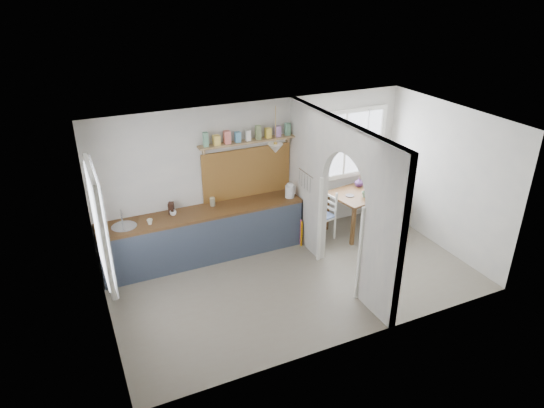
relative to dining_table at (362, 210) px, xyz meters
name	(u,v)px	position (x,y,z in m)	size (l,w,h in m)	color
floor	(296,280)	(-1.95, -1.05, -0.40)	(5.80, 3.20, 0.01)	#6F6553
ceiling	(300,126)	(-1.95, -1.05, 2.20)	(5.80, 3.20, 0.01)	beige
walls	(298,209)	(-1.95, -1.05, 0.90)	(5.81, 3.21, 2.60)	beige
partition	(336,190)	(-1.25, -1.00, 1.05)	(0.12, 3.20, 2.60)	beige
kitchen_window	(98,225)	(-4.82, -1.05, 1.25)	(0.10, 1.16, 1.50)	white
nook_window	(345,144)	(-0.15, 0.51, 1.20)	(1.76, 0.10, 1.30)	white
counter	(204,234)	(-3.08, 0.27, 0.06)	(3.50, 0.60, 0.90)	#4D3118
sink	(124,227)	(-4.38, 0.25, 0.49)	(0.40, 0.40, 0.02)	silver
backsplash	(247,173)	(-2.16, 0.52, 0.95)	(1.65, 0.03, 0.90)	#8F5A22
shelf	(248,138)	(-2.16, 0.44, 1.61)	(1.75, 0.20, 0.21)	tan
pendant_lamp	(275,149)	(-1.80, 0.10, 1.48)	(0.26, 0.26, 0.16)	white
utensil_rail	(306,173)	(-1.34, -0.15, 1.05)	(0.02, 0.02, 0.50)	silver
dining_table	(362,210)	(0.00, 0.00, 0.00)	(1.27, 0.85, 0.79)	#4D3118
chair_left	(320,215)	(-0.91, 0.02, 0.08)	(0.43, 0.43, 0.94)	white
chair_right	(404,198)	(0.96, -0.05, 0.09)	(0.45, 0.45, 0.98)	white
kettle	(290,190)	(-1.49, 0.15, 0.64)	(0.22, 0.18, 0.26)	silver
mug_a	(150,222)	(-3.99, 0.15, 0.55)	(0.09, 0.09, 0.09)	silver
mug_b	(173,213)	(-3.57, 0.31, 0.55)	(0.11, 0.11, 0.08)	white
knife_block	(171,208)	(-3.58, 0.40, 0.60)	(0.09, 0.12, 0.19)	black
jar	(212,202)	(-2.86, 0.39, 0.58)	(0.09, 0.09, 0.15)	gray
towel_magenta	(301,232)	(-1.37, -0.08, -0.12)	(0.02, 0.03, 0.50)	#D44277
towel_orange	(301,234)	(-1.37, -0.11, -0.15)	(0.02, 0.03, 0.50)	orange
bowl	(376,188)	(0.26, -0.04, 0.44)	(0.32, 0.32, 0.08)	white
table_cup	(365,194)	(-0.13, -0.21, 0.45)	(0.11, 0.11, 0.10)	gray
plate	(350,196)	(-0.35, -0.06, 0.40)	(0.16, 0.16, 0.01)	#3B3333
vase	(359,182)	(0.06, 0.25, 0.49)	(0.17, 0.17, 0.18)	#4B295C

